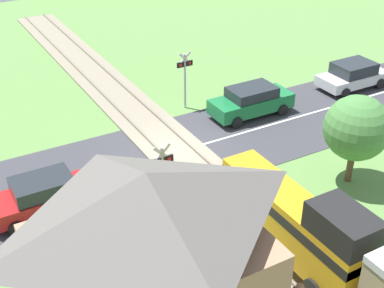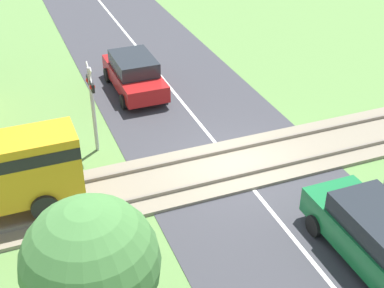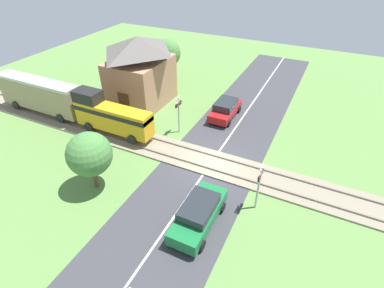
# 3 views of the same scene
# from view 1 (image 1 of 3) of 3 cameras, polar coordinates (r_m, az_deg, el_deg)

# --- Properties ---
(ground_plane) EXTENTS (60.00, 60.00, 0.00)m
(ground_plane) POSITION_cam_1_polar(r_m,az_deg,el_deg) (24.69, -1.69, -0.91)
(ground_plane) COLOR #5B8442
(road_surface) EXTENTS (48.00, 6.40, 0.02)m
(road_surface) POSITION_cam_1_polar(r_m,az_deg,el_deg) (24.69, -1.69, -0.89)
(road_surface) COLOR #38383D
(road_surface) RESTS_ON ground_plane
(track_bed) EXTENTS (2.80, 48.00, 0.24)m
(track_bed) POSITION_cam_1_polar(r_m,az_deg,el_deg) (24.66, -1.70, -0.77)
(track_bed) COLOR gray
(track_bed) RESTS_ON ground_plane
(car_near_crossing) EXTENTS (4.39, 1.87, 1.57)m
(car_near_crossing) POSITION_cam_1_polar(r_m,az_deg,el_deg) (27.82, 6.34, 4.61)
(car_near_crossing) COLOR #197038
(car_near_crossing) RESTS_ON ground_plane
(car_far_side) EXTENTS (4.08, 1.86, 1.52)m
(car_far_side) POSITION_cam_1_polar(r_m,az_deg,el_deg) (21.28, -15.51, -5.26)
(car_far_side) COLOR #A81919
(car_far_side) RESTS_ON ground_plane
(car_behind_queue) EXTENTS (4.14, 2.00, 1.52)m
(car_behind_queue) POSITION_cam_1_polar(r_m,az_deg,el_deg) (32.21, 16.78, 7.08)
(car_behind_queue) COLOR silver
(car_behind_queue) RESTS_ON ground_plane
(crossing_signal_west_approach) EXTENTS (0.90, 0.18, 3.15)m
(crossing_signal_west_approach) POSITION_cam_1_polar(r_m,az_deg,el_deg) (27.97, -0.77, 7.63)
(crossing_signal_west_approach) COLOR #B7B7B7
(crossing_signal_west_approach) RESTS_ON ground_plane
(crossing_signal_east_approach) EXTENTS (0.90, 0.18, 3.15)m
(crossing_signal_east_approach) POSITION_cam_1_polar(r_m,az_deg,el_deg) (19.66, -3.18, -2.94)
(crossing_signal_east_approach) COLOR #B7B7B7
(crossing_signal_east_approach) RESTS_ON ground_plane
(station_building) EXTENTS (5.92, 4.81, 6.11)m
(station_building) POSITION_cam_1_polar(r_m,az_deg,el_deg) (14.10, -4.42, -13.76)
(station_building) COLOR #AD7A5B
(station_building) RESTS_ON ground_plane
(tree_roadside_hedge) EXTENTS (2.69, 2.69, 3.87)m
(tree_roadside_hedge) POSITION_cam_1_polar(r_m,az_deg,el_deg) (22.45, 17.16, 1.63)
(tree_roadside_hedge) COLOR brown
(tree_roadside_hedge) RESTS_ON ground_plane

